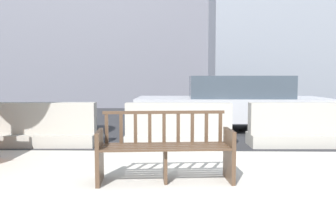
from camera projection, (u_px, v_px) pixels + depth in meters
ground_plane at (203, 200)px, 4.03m from camera, size 200.00×200.00×0.00m
street_asphalt at (185, 117)px, 12.69m from camera, size 120.00×12.00×0.01m
street_bench at (165, 150)px, 4.73m from camera, size 1.73×0.67×0.88m
jersey_barrier_centre at (178, 129)px, 7.11m from camera, size 2.00×0.68×0.84m
jersey_barrier_left at (44, 128)px, 7.23m from camera, size 2.02×0.73×0.84m
jersey_barrier_right at (301, 129)px, 7.19m from camera, size 2.02×0.73×0.84m
car_sedan_mid at (233, 103)px, 9.42m from camera, size 4.71×1.99×1.36m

